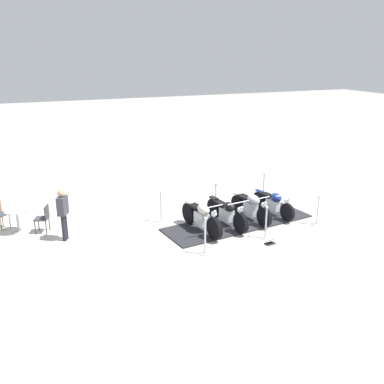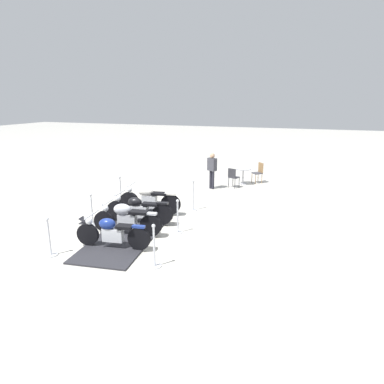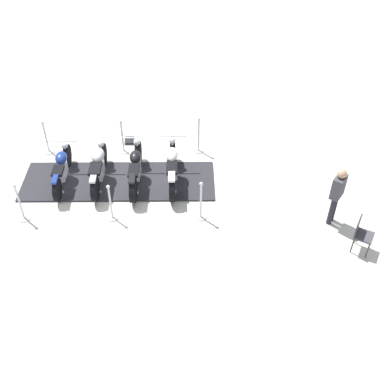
{
  "view_description": "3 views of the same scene",
  "coord_description": "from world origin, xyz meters",
  "px_view_note": "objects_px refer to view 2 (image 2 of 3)",
  "views": [
    {
      "loc": [
        11.65,
        -6.66,
        5.46
      ],
      "look_at": [
        -0.78,
        -1.34,
        1.03
      ],
      "focal_mm": 40.45,
      "sensor_mm": 36.0,
      "label": 1
    },
    {
      "loc": [
        -4.89,
        8.53,
        3.85
      ],
      "look_at": [
        -1.05,
        -2.39,
        0.65
      ],
      "focal_mm": 31.39,
      "sensor_mm": 36.0,
      "label": 2
    },
    {
      "loc": [
        -9.58,
        -3.06,
        8.15
      ],
      "look_at": [
        -0.89,
        -2.08,
        0.6
      ],
      "focal_mm": 44.68,
      "sensor_mm": 36.0,
      "label": 3
    }
  ],
  "objects_px": {
    "stanchion_right_front": "(121,195)",
    "motorcycle_chrome": "(126,218)",
    "info_placard": "(84,221)",
    "stanchion_left_mid": "(178,221)",
    "cafe_chair_across_table": "(259,171)",
    "stanchion_left_front": "(193,199)",
    "motorcycle_navy": "(111,232)",
    "cafe_chair_near_table": "(233,176)",
    "cafe_table": "(243,173)",
    "bystander_person": "(212,168)",
    "motorcycle_black": "(139,209)",
    "motorcycle_cream": "(149,200)",
    "stanchion_right_rear": "(50,243)",
    "stanchion_left_rear": "(154,253)",
    "stanchion_right_mid": "(92,215)"
  },
  "relations": [
    {
      "from": "stanchion_left_mid",
      "to": "bystander_person",
      "type": "bearing_deg",
      "value": -84.86
    },
    {
      "from": "info_placard",
      "to": "cafe_chair_near_table",
      "type": "height_order",
      "value": "cafe_chair_near_table"
    },
    {
      "from": "motorcycle_black",
      "to": "motorcycle_navy",
      "type": "xyz_separation_m",
      "value": [
        -0.22,
        1.92,
        -0.0
      ]
    },
    {
      "from": "stanchion_right_front",
      "to": "stanchion_left_front",
      "type": "relative_size",
      "value": 1.01
    },
    {
      "from": "stanchion_right_mid",
      "to": "cafe_chair_near_table",
      "type": "xyz_separation_m",
      "value": [
        -3.14,
        -6.15,
        0.17
      ]
    },
    {
      "from": "motorcycle_cream",
      "to": "stanchion_right_mid",
      "type": "bearing_deg",
      "value": 45.9
    },
    {
      "from": "stanchion_right_rear",
      "to": "cafe_chair_across_table",
      "type": "relative_size",
      "value": 1.06
    },
    {
      "from": "stanchion_right_mid",
      "to": "stanchion_left_rear",
      "type": "bearing_deg",
      "value": 149.03
    },
    {
      "from": "motorcycle_cream",
      "to": "stanchion_left_rear",
      "type": "bearing_deg",
      "value": 110.66
    },
    {
      "from": "cafe_chair_near_table",
      "to": "bystander_person",
      "type": "xyz_separation_m",
      "value": [
        0.85,
        0.52,
        0.44
      ]
    },
    {
      "from": "motorcycle_cream",
      "to": "info_placard",
      "type": "height_order",
      "value": "motorcycle_cream"
    },
    {
      "from": "stanchion_right_front",
      "to": "stanchion_left_front",
      "type": "height_order",
      "value": "stanchion_right_front"
    },
    {
      "from": "info_placard",
      "to": "bystander_person",
      "type": "bearing_deg",
      "value": -32.92
    },
    {
      "from": "stanchion_right_mid",
      "to": "stanchion_right_rear",
      "type": "distance_m",
      "value": 2.17
    },
    {
      "from": "motorcycle_navy",
      "to": "motorcycle_cream",
      "type": "bearing_deg",
      "value": -91.2
    },
    {
      "from": "stanchion_left_rear",
      "to": "cafe_chair_across_table",
      "type": "distance_m",
      "value": 9.31
    },
    {
      "from": "stanchion_right_front",
      "to": "stanchion_left_front",
      "type": "bearing_deg",
      "value": -173.08
    },
    {
      "from": "cafe_chair_near_table",
      "to": "info_placard",
      "type": "bearing_deg",
      "value": 171.25
    },
    {
      "from": "stanchion_left_mid",
      "to": "cafe_chair_near_table",
      "type": "height_order",
      "value": "stanchion_left_mid"
    },
    {
      "from": "stanchion_right_rear",
      "to": "info_placard",
      "type": "bearing_deg",
      "value": -73.16
    },
    {
      "from": "stanchion_right_mid",
      "to": "stanchion_left_mid",
      "type": "relative_size",
      "value": 1.01
    },
    {
      "from": "motorcycle_cream",
      "to": "motorcycle_black",
      "type": "bearing_deg",
      "value": 89.24
    },
    {
      "from": "cafe_table",
      "to": "cafe_chair_near_table",
      "type": "xyz_separation_m",
      "value": [
        0.3,
        0.76,
        -0.04
      ]
    },
    {
      "from": "cafe_chair_near_table",
      "to": "stanchion_right_mid",
      "type": "bearing_deg",
      "value": 174.6
    },
    {
      "from": "motorcycle_cream",
      "to": "bystander_person",
      "type": "xyz_separation_m",
      "value": [
        -1.1,
        -4.03,
        0.44
      ]
    },
    {
      "from": "stanchion_left_mid",
      "to": "cafe_chair_across_table",
      "type": "height_order",
      "value": "stanchion_left_mid"
    },
    {
      "from": "stanchion_right_rear",
      "to": "cafe_table",
      "type": "distance_m",
      "value": 9.6
    },
    {
      "from": "stanchion_right_mid",
      "to": "bystander_person",
      "type": "height_order",
      "value": "bystander_person"
    },
    {
      "from": "stanchion_right_front",
      "to": "motorcycle_chrome",
      "type": "bearing_deg",
      "value": 124.11
    },
    {
      "from": "motorcycle_chrome",
      "to": "stanchion_left_rear",
      "type": "relative_size",
      "value": 1.93
    },
    {
      "from": "stanchion_right_mid",
      "to": "stanchion_left_rear",
      "type": "height_order",
      "value": "stanchion_left_rear"
    },
    {
      "from": "stanchion_left_rear",
      "to": "cafe_chair_near_table",
      "type": "relative_size",
      "value": 1.22
    },
    {
      "from": "motorcycle_navy",
      "to": "cafe_table",
      "type": "distance_m",
      "value": 8.41
    },
    {
      "from": "motorcycle_navy",
      "to": "cafe_chair_near_table",
      "type": "xyz_separation_m",
      "value": [
        -1.62,
        -7.42,
        0.04
      ]
    },
    {
      "from": "motorcycle_chrome",
      "to": "stanchion_left_rear",
      "type": "xyz_separation_m",
      "value": [
        -1.62,
        1.5,
        -0.17
      ]
    },
    {
      "from": "stanchion_right_front",
      "to": "cafe_table",
      "type": "distance_m",
      "value": 6.03
    },
    {
      "from": "cafe_chair_across_table",
      "to": "bystander_person",
      "type": "distance_m",
      "value": 2.57
    },
    {
      "from": "motorcycle_black",
      "to": "cafe_chair_across_table",
      "type": "distance_m",
      "value": 7.34
    },
    {
      "from": "stanchion_right_rear",
      "to": "info_placard",
      "type": "xyz_separation_m",
      "value": [
        0.68,
        -2.24,
        -0.27
      ]
    },
    {
      "from": "stanchion_left_front",
      "to": "stanchion_right_rear",
      "type": "bearing_deg",
      "value": 64.2
    },
    {
      "from": "motorcycle_cream",
      "to": "stanchion_right_rear",
      "type": "bearing_deg",
      "value": 68.54
    },
    {
      "from": "stanchion_right_mid",
      "to": "stanchion_right_front",
      "type": "xyz_separation_m",
      "value": [
        0.26,
        -2.15,
        0.06
      ]
    },
    {
      "from": "motorcycle_black",
      "to": "cafe_chair_near_table",
      "type": "bearing_deg",
      "value": -115.0
    },
    {
      "from": "motorcycle_cream",
      "to": "info_placard",
      "type": "xyz_separation_m",
      "value": [
        1.6,
        1.52,
        -0.46
      ]
    },
    {
      "from": "stanchion_left_mid",
      "to": "stanchion_left_rear",
      "type": "bearing_deg",
      "value": 96.92
    },
    {
      "from": "stanchion_right_rear",
      "to": "cafe_chair_near_table",
      "type": "xyz_separation_m",
      "value": [
        -2.87,
        -8.3,
        0.19
      ]
    },
    {
      "from": "motorcycle_chrome",
      "to": "cafe_chair_across_table",
      "type": "xyz_separation_m",
      "value": [
        -2.67,
        -7.75,
        0.03
      ]
    },
    {
      "from": "motorcycle_chrome",
      "to": "info_placard",
      "type": "distance_m",
      "value": 1.93
    },
    {
      "from": "info_placard",
      "to": "stanchion_left_front",
      "type": "bearing_deg",
      "value": -57.49
    },
    {
      "from": "stanchion_right_mid",
      "to": "info_placard",
      "type": "relative_size",
      "value": 3.16
    }
  ]
}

